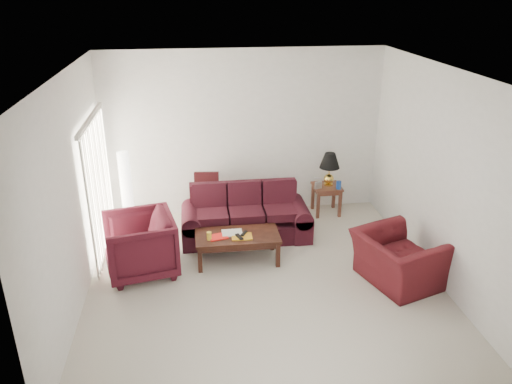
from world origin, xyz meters
TOP-DOWN VIEW (x-y plane):
  - floor at (0.00, 0.00)m, footprint 5.00×5.00m
  - blinds at (-2.42, 1.30)m, footprint 0.10×2.00m
  - sofa at (-0.10, 1.38)m, footprint 2.14×0.93m
  - throw_pillow at (-0.71, 2.13)m, footprint 0.45×0.26m
  - end_table at (1.50, 2.15)m, footprint 0.52×0.52m
  - table_lamp at (1.53, 2.18)m, footprint 0.41×0.41m
  - clock at (1.30, 2.04)m, footprint 0.14×0.09m
  - blue_canister at (1.67, 1.98)m, footprint 0.09×0.09m
  - picture_frame at (1.37, 2.36)m, footprint 0.15×0.17m
  - floor_lamp at (-2.10, 2.03)m, footprint 0.26×0.26m
  - armchair_left at (-1.77, 0.48)m, footprint 1.18×1.16m
  - armchair_right at (1.89, -0.26)m, footprint 1.29×1.38m
  - coffee_table at (-0.32, 0.63)m, footprint 1.34×0.76m
  - magazine_red at (-0.62, 0.58)m, footprint 0.32×0.27m
  - magazine_white at (-0.39, 0.69)m, footprint 0.31×0.24m
  - magazine_orange at (-0.26, 0.54)m, footprint 0.32×0.24m
  - remote_a at (-0.30, 0.51)m, footprint 0.11×0.19m
  - remote_b at (-0.22, 0.61)m, footprint 0.12×0.17m
  - yellow_glass at (-0.75, 0.53)m, footprint 0.09×0.09m

SIDE VIEW (x-z plane):
  - floor at x=0.00m, z-range 0.00..0.00m
  - coffee_table at x=-0.32m, z-range 0.00..0.45m
  - end_table at x=1.50m, z-range 0.00..0.55m
  - armchair_right at x=1.89m, z-range 0.00..0.73m
  - sofa at x=-0.10m, z-range 0.00..0.88m
  - armchair_left at x=-1.77m, z-range 0.00..0.91m
  - magazine_red at x=-0.62m, z-range 0.45..0.47m
  - magazine_orange at x=-0.26m, z-range 0.45..0.47m
  - magazine_white at x=-0.39m, z-range 0.45..0.47m
  - remote_b at x=-0.22m, z-range 0.47..0.49m
  - remote_a at x=-0.30m, z-range 0.47..0.49m
  - yellow_glass at x=-0.75m, z-range 0.45..0.58m
  - clock at x=1.30m, z-range 0.55..0.68m
  - blue_canister at x=1.67m, z-range 0.55..0.69m
  - picture_frame at x=1.37m, z-range 0.60..0.65m
  - throw_pillow at x=-0.71m, z-range 0.48..0.93m
  - floor_lamp at x=-2.10m, z-range 0.00..1.41m
  - table_lamp at x=1.53m, z-range 0.55..1.17m
  - blinds at x=-2.42m, z-range 0.00..2.16m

